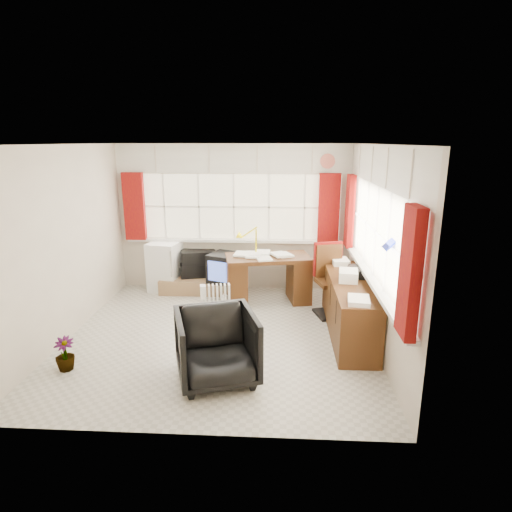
{
  "coord_description": "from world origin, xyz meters",
  "views": [
    {
      "loc": [
        0.79,
        -5.23,
        2.54
      ],
      "look_at": [
        0.46,
        0.55,
        0.98
      ],
      "focal_mm": 30.0,
      "sensor_mm": 36.0,
      "label": 1
    }
  ],
  "objects": [
    {
      "name": "hifi_stack",
      "position": [
        -0.62,
        1.88,
        0.47
      ],
      "size": [
        0.71,
        0.54,
        0.45
      ],
      "color": "black",
      "rests_on": "tv_bench"
    },
    {
      "name": "spray_bottle_b",
      "position": [
        0.16,
        0.53,
        0.09
      ],
      "size": [
        0.09,
        0.09,
        0.18
      ],
      "primitive_type": "imported",
      "rotation": [
        0.0,
        0.0,
        0.09
      ],
      "color": "#7EBCB7",
      "rests_on": "ground"
    },
    {
      "name": "curtains",
      "position": [
        0.92,
        0.93,
        1.46
      ],
      "size": [
        3.83,
        3.83,
        1.15
      ],
      "color": "maroon",
      "rests_on": "room_walls"
    },
    {
      "name": "crt_tv",
      "position": [
        -0.09,
        1.55,
        0.49
      ],
      "size": [
        0.67,
        0.65,
        0.48
      ],
      "color": "black",
      "rests_on": "tv_bench"
    },
    {
      "name": "window_back",
      "position": [
        0.0,
        1.94,
        0.95
      ],
      "size": [
        3.7,
        0.12,
        3.6
      ],
      "color": "beige",
      "rests_on": "room_walls"
    },
    {
      "name": "ground",
      "position": [
        0.0,
        0.0,
        0.0
      ],
      "size": [
        4.0,
        4.0,
        0.0
      ],
      "primitive_type": "plane",
      "color": "beige",
      "rests_on": "ground"
    },
    {
      "name": "mini_fridge",
      "position": [
        -1.2,
        1.8,
        0.43
      ],
      "size": [
        0.58,
        0.59,
        0.85
      ],
      "color": "white",
      "rests_on": "ground"
    },
    {
      "name": "flower_vase",
      "position": [
        -1.64,
        -0.96,
        0.2
      ],
      "size": [
        0.26,
        0.26,
        0.39
      ],
      "primitive_type": "imported",
      "rotation": [
        0.0,
        0.0,
        0.22
      ],
      "color": "black",
      "rests_on": "ground"
    },
    {
      "name": "spray_bottle_a",
      "position": [
        -0.05,
        1.0,
        0.14
      ],
      "size": [
        0.14,
        0.14,
        0.29
      ],
      "primitive_type": "imported",
      "rotation": [
        0.0,
        0.0,
        0.3
      ],
      "color": "silver",
      "rests_on": "ground"
    },
    {
      "name": "credenza",
      "position": [
        1.73,
        0.2,
        0.39
      ],
      "size": [
        0.5,
        2.0,
        0.85
      ],
      "color": "#4D2712",
      "rests_on": "ground"
    },
    {
      "name": "radiator",
      "position": [
        -0.09,
        0.47,
        0.23
      ],
      "size": [
        0.4,
        0.23,
        0.57
      ],
      "color": "white",
      "rests_on": "ground"
    },
    {
      "name": "task_chair",
      "position": [
        1.55,
        0.92,
        0.57
      ],
      "size": [
        0.56,
        0.58,
        1.08
      ],
      "color": "black",
      "rests_on": "ground"
    },
    {
      "name": "room_walls",
      "position": [
        0.0,
        0.0,
        1.5
      ],
      "size": [
        4.0,
        4.0,
        4.0
      ],
      "color": "beige",
      "rests_on": "ground"
    },
    {
      "name": "tv_bench",
      "position": [
        -0.55,
        1.72,
        0.12
      ],
      "size": [
        1.4,
        0.5,
        0.25
      ],
      "primitive_type": "cube",
      "color": "#966C4B",
      "rests_on": "ground"
    },
    {
      "name": "overhead_cabinets",
      "position": [
        0.98,
        0.98,
        2.25
      ],
      "size": [
        3.98,
        3.98,
        0.48
      ],
      "color": "beige",
      "rests_on": "room_walls"
    },
    {
      "name": "office_chair",
      "position": [
        0.12,
        -1.06,
        0.39
      ],
      "size": [
        1.05,
        1.07,
        0.78
      ],
      "primitive_type": "imported",
      "rotation": [
        0.0,
        0.0,
        0.31
      ],
      "color": "black",
      "rests_on": "ground"
    },
    {
      "name": "desk",
      "position": [
        0.61,
        1.33,
        0.43
      ],
      "size": [
        1.43,
        0.9,
        0.81
      ],
      "color": "#4D2712",
      "rests_on": "ground"
    },
    {
      "name": "window_right",
      "position": [
        1.94,
        0.0,
        0.95
      ],
      "size": [
        0.12,
        3.7,
        3.6
      ],
      "color": "beige",
      "rests_on": "room_walls"
    },
    {
      "name": "file_tray",
      "position": [
        1.85,
        0.42,
        0.81
      ],
      "size": [
        0.34,
        0.4,
        0.11
      ],
      "primitive_type": "cube",
      "rotation": [
        0.0,
        0.0,
        -0.25
      ],
      "color": "black",
      "rests_on": "credenza"
    },
    {
      "name": "desk_lamp",
      "position": [
        0.41,
        1.42,
        1.08
      ],
      "size": [
        0.17,
        0.14,
        0.45
      ],
      "color": "#F7EE0A",
      "rests_on": "desk"
    }
  ]
}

